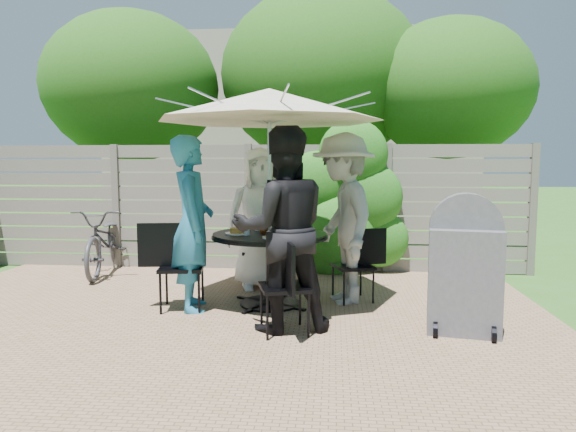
# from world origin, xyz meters

# --- Properties ---
(backyard_envelope) EXTENTS (60.00, 60.00, 5.00)m
(backyard_envelope) POSITION_xyz_m (0.09, 10.29, 2.61)
(backyard_envelope) COLOR #2D591C
(backyard_envelope) RESTS_ON ground
(patio_table) EXTENTS (1.52, 1.52, 0.82)m
(patio_table) POSITION_xyz_m (0.54, 1.12, 0.57)
(patio_table) COLOR black
(patio_table) RESTS_ON ground
(umbrella) EXTENTS (2.99, 2.99, 2.37)m
(umbrella) POSITION_xyz_m (0.54, 1.12, 2.19)
(umbrella) COLOR silver
(umbrella) RESTS_ON ground
(chair_back) EXTENTS (0.52, 0.70, 0.93)m
(chair_back) POSITION_xyz_m (0.29, 2.06, 0.28)
(chair_back) COLOR black
(chair_back) RESTS_ON ground
(person_back) EXTENTS (0.98, 0.77, 1.77)m
(person_back) POSITION_xyz_m (0.33, 1.92, 0.89)
(person_back) COLOR white
(person_back) RESTS_ON ground
(chair_left) EXTENTS (0.71, 0.52, 0.95)m
(chair_left) POSITION_xyz_m (-0.39, 0.87, 0.29)
(chair_left) COLOR black
(chair_left) RESTS_ON ground
(person_left) EXTENTS (0.61, 0.77, 1.87)m
(person_left) POSITION_xyz_m (-0.26, 0.91, 0.93)
(person_left) COLOR teal
(person_left) RESTS_ON ground
(chair_front) EXTENTS (0.54, 0.69, 0.90)m
(chair_front) POSITION_xyz_m (0.80, 0.19, 0.27)
(chair_front) COLOR black
(chair_front) RESTS_ON ground
(person_front) EXTENTS (1.09, 0.94, 1.92)m
(person_front) POSITION_xyz_m (0.76, 0.32, 0.96)
(person_front) COLOR black
(person_front) RESTS_ON ground
(chair_right) EXTENTS (0.64, 0.52, 0.84)m
(chair_right) POSITION_xyz_m (1.47, 1.38, 0.25)
(chair_right) COLOR black
(chair_right) RESTS_ON ground
(person_right) EXTENTS (1.01, 1.38, 1.91)m
(person_right) POSITION_xyz_m (1.35, 1.34, 0.96)
(person_right) COLOR #A2A29D
(person_right) RESTS_ON ground
(plate_back) EXTENTS (0.26, 0.26, 0.06)m
(plate_back) POSITION_xyz_m (0.45, 1.47, 0.84)
(plate_back) COLOR white
(plate_back) RESTS_ON patio_table
(plate_left) EXTENTS (0.26, 0.26, 0.06)m
(plate_left) POSITION_xyz_m (0.20, 1.03, 0.84)
(plate_left) COLOR white
(plate_left) RESTS_ON patio_table
(plate_front) EXTENTS (0.26, 0.26, 0.06)m
(plate_front) POSITION_xyz_m (0.64, 0.78, 0.84)
(plate_front) COLOR white
(plate_front) RESTS_ON patio_table
(plate_right) EXTENTS (0.26, 0.26, 0.06)m
(plate_right) POSITION_xyz_m (0.89, 1.22, 0.84)
(plate_right) COLOR white
(plate_right) RESTS_ON patio_table
(glass_back) EXTENTS (0.07, 0.07, 0.14)m
(glass_back) POSITION_xyz_m (0.38, 1.35, 0.89)
(glass_back) COLOR silver
(glass_back) RESTS_ON patio_table
(glass_left) EXTENTS (0.07, 0.07, 0.14)m
(glass_left) POSITION_xyz_m (0.32, 0.95, 0.89)
(glass_left) COLOR silver
(glass_left) RESTS_ON patio_table
(glass_front) EXTENTS (0.07, 0.07, 0.14)m
(glass_front) POSITION_xyz_m (0.71, 0.90, 0.89)
(glass_front) COLOR silver
(glass_front) RESTS_ON patio_table
(glass_right) EXTENTS (0.07, 0.07, 0.14)m
(glass_right) POSITION_xyz_m (0.77, 1.29, 0.89)
(glass_right) COLOR silver
(glass_right) RESTS_ON patio_table
(syrup_jug) EXTENTS (0.09, 0.09, 0.16)m
(syrup_jug) POSITION_xyz_m (0.47, 1.16, 0.90)
(syrup_jug) COLOR #59280C
(syrup_jug) RESTS_ON patio_table
(coffee_cup) EXTENTS (0.08, 0.08, 0.12)m
(coffee_cup) POSITION_xyz_m (0.58, 1.36, 0.88)
(coffee_cup) COLOR #C6B293
(coffee_cup) RESTS_ON patio_table
(bicycle) EXTENTS (0.92, 1.89, 0.95)m
(bicycle) POSITION_xyz_m (-1.99, 2.60, 0.47)
(bicycle) COLOR #333338
(bicycle) RESTS_ON ground
(bbq_grill) EXTENTS (0.72, 0.60, 1.31)m
(bbq_grill) POSITION_xyz_m (2.45, 0.41, 0.60)
(bbq_grill) COLOR #59595E
(bbq_grill) RESTS_ON ground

